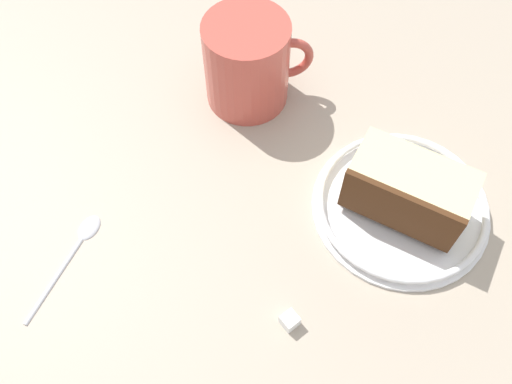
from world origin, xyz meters
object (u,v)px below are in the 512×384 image
object	(u,v)px
small_plate	(401,205)
sugar_cube	(290,321)
teaspoon	(77,243)
tea_mug	(248,62)
cake_slice	(408,191)

from	to	relation	value
small_plate	sugar_cube	world-z (taller)	small_plate
teaspoon	sugar_cube	world-z (taller)	sugar_cube
teaspoon	tea_mug	bearing A→B (deg)	-171.12
small_plate	teaspoon	bearing A→B (deg)	-33.19
sugar_cube	small_plate	bearing A→B (deg)	-174.75
cake_slice	small_plate	bearing A→B (deg)	-158.57
tea_mug	sugar_cube	xyz separation A→B (cm)	(15.07, 23.96, -4.66)
small_plate	teaspoon	xyz separation A→B (cm)	(28.02, -18.33, -0.44)
small_plate	cake_slice	distance (cm)	3.39
teaspoon	sugar_cube	distance (cm)	22.70
small_plate	sugar_cube	xyz separation A→B (cm)	(17.10, 1.57, -0.05)
tea_mug	sugar_cube	world-z (taller)	tea_mug
small_plate	tea_mug	xyz separation A→B (cm)	(2.03, -22.39, 4.61)
cake_slice	teaspoon	world-z (taller)	cake_slice
teaspoon	sugar_cube	size ratio (longest dim) A/B	8.00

